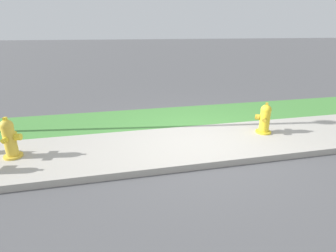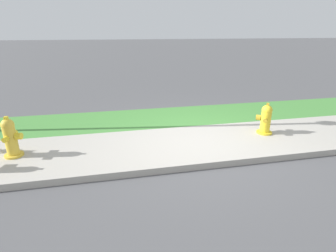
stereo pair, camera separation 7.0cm
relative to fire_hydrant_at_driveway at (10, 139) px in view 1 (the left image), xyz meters
name	(u,v)px [view 1 (the left image)]	position (x,y,z in m)	size (l,w,h in m)	color
ground_plane	(198,142)	(3.46, -0.10, -0.37)	(120.00, 120.00, 0.00)	#515154
sidewalk_pavement	(198,142)	(3.46, -0.10, -0.36)	(18.00, 1.84, 0.01)	#ADA89E
grass_verge	(177,116)	(3.46, 1.66, -0.36)	(18.00, 1.67, 0.01)	#47893D
street_curb	(218,162)	(3.46, -1.10, -0.31)	(18.00, 0.16, 0.12)	#ADA89E
fire_hydrant_at_driveway	(10,139)	(0.00, 0.00, 0.00)	(0.37, 0.40, 0.76)	gold
fire_hydrant_far_end	(265,119)	(5.03, 0.07, -0.04)	(0.37, 0.37, 0.70)	yellow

